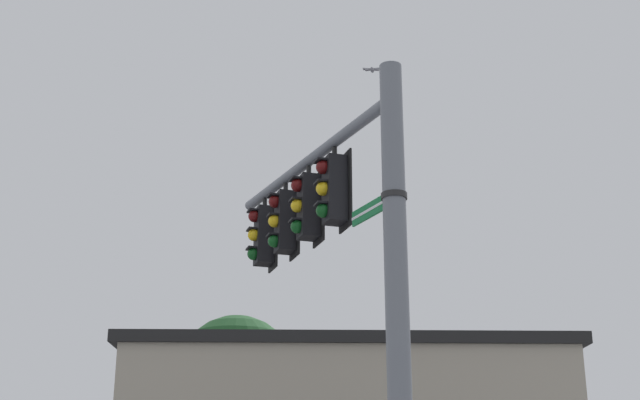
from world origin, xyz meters
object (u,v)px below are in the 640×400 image
Objects in this scene: traffic_light_arm_end at (263,235)px; street_name_sign at (384,202)px; bird_flying at (372,70)px; traffic_light_nearest_pole at (333,189)px; traffic_light_mid_inner at (307,206)px; traffic_light_mid_outer at (284,222)px.

traffic_light_arm_end reaches higher than street_name_sign.
bird_flying reaches higher than street_name_sign.
traffic_light_nearest_pole is at bearing 109.49° from bird_flying.
street_name_sign is 3.44m from bird_flying.
street_name_sign is (-2.34, -0.37, -0.64)m from traffic_light_mid_inner.
traffic_light_mid_inner is 0.92m from traffic_light_mid_outer.
traffic_light_mid_inner is at bearing 55.78° from bird_flying.
traffic_light_nearest_pole and traffic_light_mid_outer have the same top height.
street_name_sign is at bearing 162.10° from bird_flying.
traffic_light_nearest_pole is at bearing -171.55° from traffic_light_mid_outer.
traffic_light_mid_inner is (0.91, 0.13, 0.00)m from traffic_light_nearest_pole.
traffic_light_mid_outer is at bearing 34.57° from bird_flying.
traffic_light_mid_outer is 3.35m from street_name_sign.
traffic_light_arm_end is 4.34× the size of bird_flying.
traffic_light_arm_end is (0.91, 0.13, 0.00)m from traffic_light_mid_outer.
traffic_light_mid_inner is 1.00× the size of traffic_light_arm_end.
traffic_light_mid_outer is at bearing 8.45° from traffic_light_nearest_pole.
bird_flying reaches higher than traffic_light_arm_end.
traffic_light_nearest_pole is 4.34× the size of bird_flying.
traffic_light_nearest_pole is 1.00× the size of traffic_light_arm_end.
traffic_light_nearest_pole is 1.83m from traffic_light_mid_outer.
bird_flying is (-1.53, -1.06, 2.29)m from traffic_light_mid_outer.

